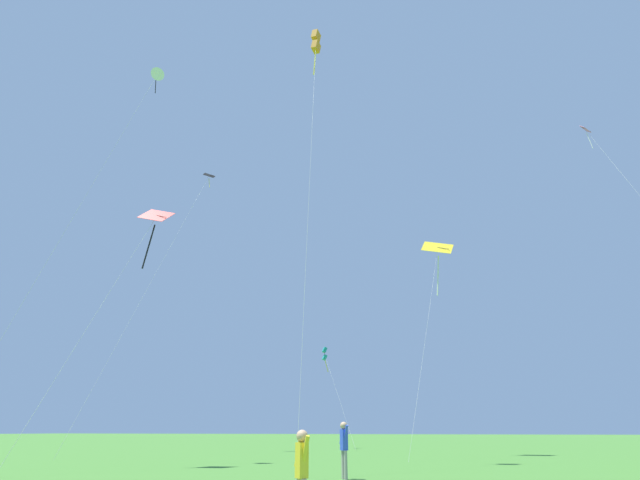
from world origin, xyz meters
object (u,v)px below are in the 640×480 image
Objects in this scene: kite_red_high at (152,228)px; kite_pink_low at (601,150)px; kite_white_distant at (156,76)px; person_foreground_watcher at (302,468)px; kite_teal_box at (325,355)px; kite_orange_box at (316,44)px; kite_black_large at (200,192)px; person_with_spool at (344,444)px; kite_yellow_diamond at (437,258)px.

kite_red_high is 0.52× the size of kite_pink_low.
person_foreground_watcher is at bearing -37.95° from kite_white_distant.
kite_white_distant reaches higher than kite_teal_box.
person_foreground_watcher is at bearing -73.96° from kite_orange_box.
kite_black_large reaches higher than person_foreground_watcher.
kite_pink_low is 2.75× the size of kite_teal_box.
kite_black_large is at bearing -176.05° from kite_pink_low.
kite_black_large reaches higher than person_with_spool.
kite_white_distant is 1.01× the size of kite_black_large.
kite_red_high is at bearing -134.51° from kite_yellow_diamond.
kite_black_large is at bearing 137.59° from person_with_spool.
kite_red_high is 25.32m from kite_teal_box.
kite_teal_box is (-11.89, 10.02, -5.36)m from kite_yellow_diamond.
kite_pink_low is at bearing 58.68° from person_foreground_watcher.
kite_white_distant is 30.73m from person_foreground_watcher.
kite_black_large is at bearing 145.75° from kite_orange_box.
kite_white_distant is 1.63× the size of kite_yellow_diamond.
kite_white_distant is 29.01m from kite_teal_box.
kite_yellow_diamond is 8.62× the size of person_with_spool.
person_with_spool is at bearing -102.36° from kite_yellow_diamond.
kite_yellow_diamond is 16.44m from kite_teal_box.
kite_orange_box is 3.04× the size of kite_teal_box.
kite_red_high is (-14.69, -14.94, -2.16)m from kite_yellow_diamond.
kite_red_high is at bearing -96.40° from kite_teal_box.
person_with_spool is (2.92, -6.00, -25.80)m from kite_orange_box.
kite_black_large is 16.33× the size of person_foreground_watcher.
kite_pink_low reaches higher than kite_yellow_diamond.
kite_orange_box is 23.99m from kite_pink_low.
kite_yellow_diamond reaches higher than kite_teal_box.
kite_black_large is at bearing 114.52° from kite_red_high.
kite_orange_box is (11.20, 2.28, 2.11)m from kite_white_distant.
kite_orange_box reaches higher than kite_yellow_diamond.
kite_orange_box is (-6.63, -10.95, 13.06)m from kite_yellow_diamond.
kite_black_large is at bearing -129.03° from kite_teal_box.
kite_white_distant is 14.04× the size of person_with_spool.
kite_orange_box is at bearing 26.38° from kite_red_high.
kite_yellow_diamond is at bearing -174.92° from kite_pink_low.
kite_white_distant reaches higher than kite_yellow_diamond.
kite_orange_box is 15.46× the size of person_with_spool.
kite_white_distant is 27.82m from person_with_spool.
kite_pink_low is (20.12, 12.15, -4.85)m from kite_orange_box.
person_with_spool reaches higher than person_foreground_watcher.
person_foreground_watcher is at bearing -81.89° from person_with_spool.
kite_red_high is (3.13, -1.71, -13.11)m from kite_white_distant.
kite_red_high is at bearing 169.67° from person_with_spool.
person_foreground_watcher is (9.34, -35.17, -7.54)m from kite_teal_box.
kite_black_large is 0.90× the size of kite_orange_box.
kite_orange_box is at bearing -75.92° from kite_teal_box.
kite_yellow_diamond is (17.82, 13.23, -10.95)m from kite_white_distant.
kite_teal_box reaches higher than person_foreground_watcher.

